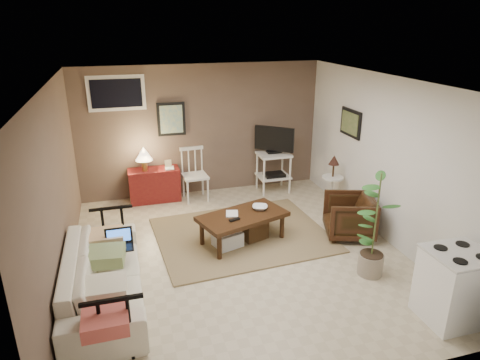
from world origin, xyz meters
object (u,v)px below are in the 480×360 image
object	(u,v)px
armchair	(349,214)
red_console	(154,182)
tv_stand	(274,158)
potted_plant	(376,222)
sofa	(102,268)
side_table	(333,176)
coffee_table	(242,226)
stove	(455,286)
spindle_chair	(195,176)

from	to	relation	value
armchair	red_console	bearing A→B (deg)	-110.93
tv_stand	potted_plant	size ratio (longest dim) A/B	0.89
sofa	armchair	distance (m)	3.62
red_console	potted_plant	size ratio (longest dim) A/B	0.73
sofa	red_console	world-z (taller)	red_console
tv_stand	side_table	size ratio (longest dim) A/B	1.31
potted_plant	coffee_table	bearing A→B (deg)	137.15
tv_stand	stove	distance (m)	4.14
side_table	potted_plant	bearing A→B (deg)	-103.29
armchair	stove	distance (m)	2.05
sofa	coffee_table	bearing A→B (deg)	-65.37
coffee_table	red_console	xyz separation A→B (m)	(-1.10, 1.96, 0.09)
coffee_table	side_table	xyz separation A→B (m)	(1.85, 0.77, 0.33)
side_table	sofa	bearing A→B (deg)	-156.38
coffee_table	sofa	bearing A→B (deg)	-155.37
sofa	red_console	bearing A→B (deg)	-16.45
red_console	tv_stand	bearing A→B (deg)	-4.08
potted_plant	spindle_chair	bearing A→B (deg)	119.23
red_console	spindle_chair	xyz separation A→B (m)	(0.73, -0.13, 0.09)
red_console	spindle_chair	world-z (taller)	red_console
coffee_table	stove	xyz separation A→B (m)	(1.73, -2.29, 0.15)
coffee_table	red_console	world-z (taller)	red_console
spindle_chair	stove	xyz separation A→B (m)	(2.09, -4.12, -0.03)
red_console	potted_plant	world-z (taller)	potted_plant
side_table	red_console	bearing A→B (deg)	157.93
armchair	sofa	bearing A→B (deg)	-61.58
coffee_table	tv_stand	world-z (taller)	tv_stand
red_console	side_table	size ratio (longest dim) A/B	1.07
sofa	side_table	distance (m)	4.14
sofa	spindle_chair	size ratio (longest dim) A/B	2.27
potted_plant	armchair	bearing A→B (deg)	76.24
sofa	armchair	xyz separation A→B (m)	(3.56, 0.65, -0.07)
coffee_table	sofa	distance (m)	2.14
tv_stand	side_table	bearing A→B (deg)	-56.03
coffee_table	stove	bearing A→B (deg)	-53.02
coffee_table	tv_stand	xyz separation A→B (m)	(1.15, 1.80, 0.40)
coffee_table	red_console	distance (m)	2.25
sofa	tv_stand	xyz separation A→B (m)	(3.09, 2.69, 0.25)
sofa	armchair	bearing A→B (deg)	-79.70
potted_plant	tv_stand	bearing A→B (deg)	94.03
sofa	red_console	xyz separation A→B (m)	(0.84, 2.85, -0.06)
coffee_table	side_table	world-z (taller)	side_table
side_table	armchair	size ratio (longest dim) A/B	1.36
coffee_table	potted_plant	xyz separation A→B (m)	(1.37, -1.27, 0.49)
potted_plant	stove	distance (m)	1.14
side_table	spindle_chair	bearing A→B (deg)	154.38
spindle_chair	sofa	bearing A→B (deg)	-120.11
sofa	potted_plant	bearing A→B (deg)	-96.52
coffee_table	red_console	size ratio (longest dim) A/B	1.36
red_console	stove	world-z (taller)	red_console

